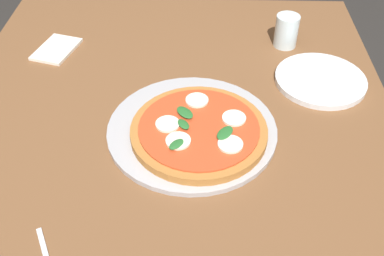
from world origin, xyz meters
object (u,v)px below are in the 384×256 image
at_px(serving_tray, 192,129).
at_px(plate_white, 320,80).
at_px(glass_cup, 286,31).
at_px(napkin, 57,49).
at_px(pizza, 199,130).
at_px(dining_table, 171,159).

xyz_separation_m(serving_tray, plate_white, (0.19, -0.31, 0.00)).
bearing_deg(glass_cup, napkin, 94.35).
relative_size(pizza, plate_white, 1.30).
distance_m(serving_tray, napkin, 0.49).
xyz_separation_m(pizza, plate_white, (0.21, -0.29, -0.02)).
height_order(serving_tray, napkin, serving_tray).
relative_size(plate_white, napkin, 1.70).
distance_m(napkin, glass_cup, 0.62).
height_order(serving_tray, plate_white, plate_white).
bearing_deg(pizza, serving_tray, 35.23).
height_order(serving_tray, pizza, pizza).
height_order(dining_table, serving_tray, serving_tray).
xyz_separation_m(napkin, glass_cup, (0.05, -0.62, 0.04)).
bearing_deg(dining_table, glass_cup, -40.44).
xyz_separation_m(plate_white, napkin, (0.12, 0.68, -0.00)).
relative_size(serving_tray, pizza, 1.27).
bearing_deg(dining_table, napkin, 47.67).
bearing_deg(glass_cup, dining_table, 139.56).
bearing_deg(serving_tray, pizza, -144.77).
bearing_deg(napkin, dining_table, -132.33).
relative_size(dining_table, napkin, 9.34).
bearing_deg(serving_tray, glass_cup, -34.04).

